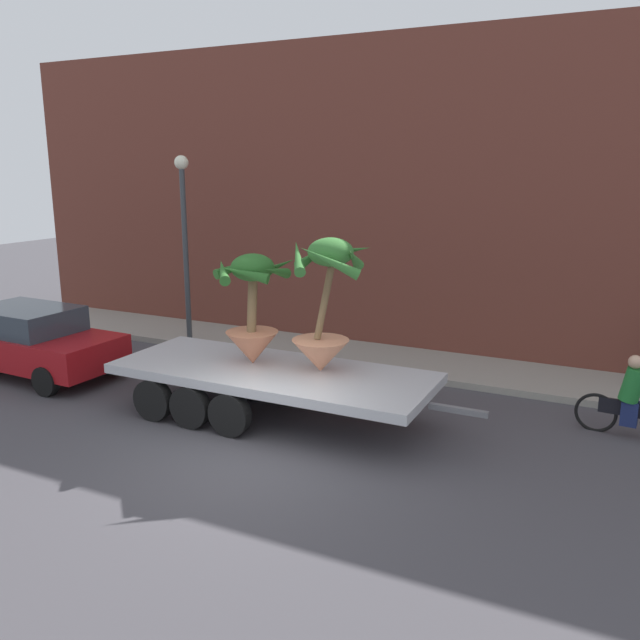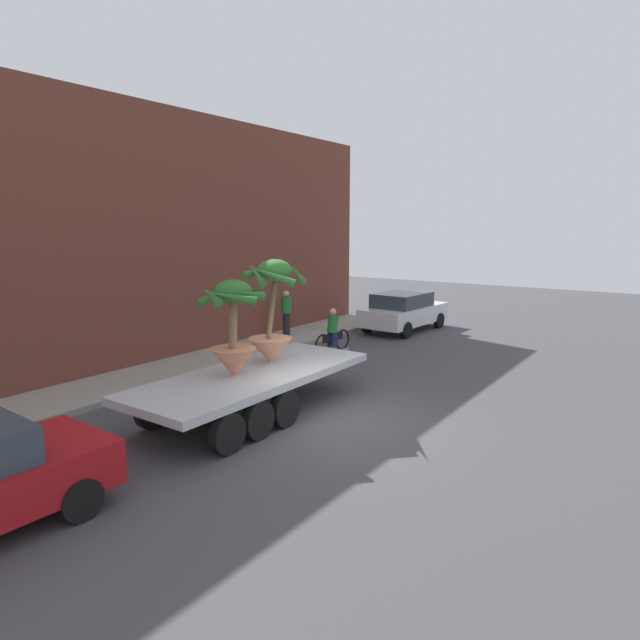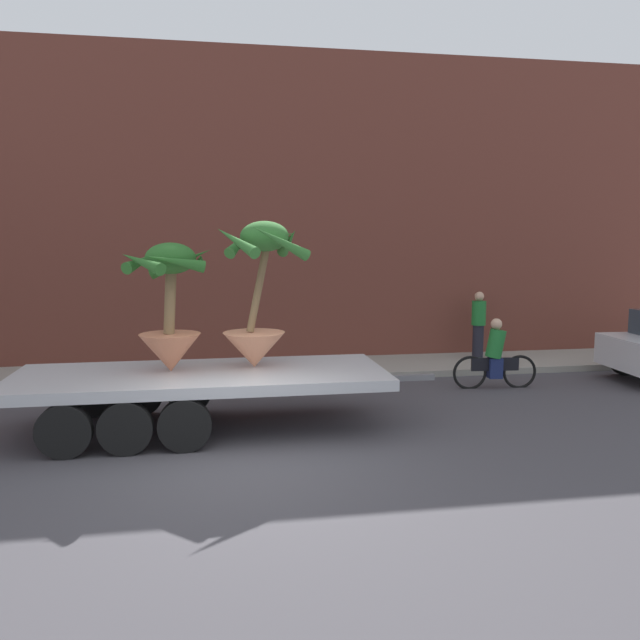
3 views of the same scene
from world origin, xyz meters
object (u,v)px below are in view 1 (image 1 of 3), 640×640
at_px(cyclist, 631,401).
at_px(trailing_car, 32,340).
at_px(flatbed_trailer, 261,377).
at_px(potted_palm_middle, 324,311).
at_px(street_lamp, 184,225).
at_px(potted_palm_rear, 252,311).

xyz_separation_m(cyclist, trailing_car, (-12.44, -2.10, 0.16)).
bearing_deg(flatbed_trailer, cyclist, 17.04).
xyz_separation_m(potted_palm_middle, trailing_car, (-7.26, -0.38, -1.31)).
bearing_deg(flatbed_trailer, street_lamp, 141.07).
bearing_deg(trailing_car, potted_palm_middle, 2.96).
bearing_deg(cyclist, trailing_car, -170.43).
distance_m(potted_palm_rear, potted_palm_middle, 1.48).
distance_m(trailing_car, street_lamp, 4.67).
bearing_deg(trailing_car, cyclist, 9.57).
height_order(potted_palm_rear, street_lamp, street_lamp).
bearing_deg(potted_palm_rear, potted_palm_middle, 4.73).
distance_m(flatbed_trailer, potted_palm_rear, 1.27).
height_order(potted_palm_rear, cyclist, potted_palm_rear).
relative_size(cyclist, trailing_car, 0.43).
xyz_separation_m(potted_palm_rear, cyclist, (6.65, 1.84, -1.35)).
bearing_deg(potted_palm_middle, street_lamp, 149.69).
xyz_separation_m(flatbed_trailer, cyclist, (6.42, 1.97, -0.10)).
height_order(potted_palm_rear, trailing_car, potted_palm_rear).
distance_m(potted_palm_rear, cyclist, 7.03).
distance_m(cyclist, street_lamp, 11.17).
xyz_separation_m(potted_palm_rear, trailing_car, (-5.80, -0.25, -1.19)).
distance_m(flatbed_trailer, potted_palm_middle, 1.86).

